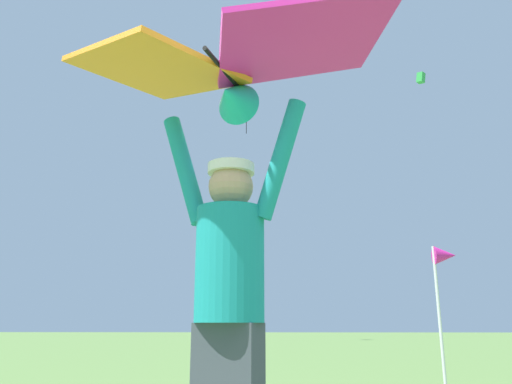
% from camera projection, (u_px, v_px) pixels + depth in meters
% --- Properties ---
extents(kite_flyer_person, '(0.80, 0.42, 1.92)m').
position_uv_depth(kite_flyer_person, '(229.00, 298.00, 2.45)').
color(kite_flyer_person, '#424751').
rests_on(kite_flyer_person, ground).
extents(held_stunt_kite, '(1.82, 1.18, 0.41)m').
position_uv_depth(held_stunt_kite, '(227.00, 67.00, 2.68)').
color(held_stunt_kite, black).
extents(distant_kite_black_low_right, '(1.02, 1.07, 1.96)m').
position_uv_depth(distant_kite_black_low_right, '(246.00, 109.00, 29.28)').
color(distant_kite_black_low_right, black).
extents(distant_kite_green_low_left, '(0.71, 0.69, 0.79)m').
position_uv_depth(distant_kite_green_low_left, '(421.00, 78.00, 36.21)').
color(distant_kite_green_low_left, green).
extents(marker_flag, '(0.30, 0.24, 1.81)m').
position_uv_depth(marker_flag, '(444.00, 265.00, 6.53)').
color(marker_flag, silver).
rests_on(marker_flag, ground).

